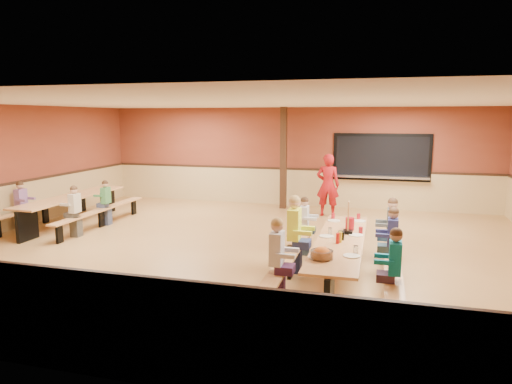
# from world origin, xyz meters

# --- Properties ---
(ground) EXTENTS (12.00, 12.00, 0.00)m
(ground) POSITION_xyz_m (0.00, 0.00, 0.00)
(ground) COLOR olive
(ground) RESTS_ON ground
(room_envelope) EXTENTS (12.04, 10.04, 3.02)m
(room_envelope) POSITION_xyz_m (0.00, 0.00, 0.69)
(room_envelope) COLOR brown
(room_envelope) RESTS_ON ground
(kitchen_pass_through) EXTENTS (2.78, 0.28, 1.38)m
(kitchen_pass_through) POSITION_xyz_m (2.60, 4.96, 1.49)
(kitchen_pass_through) COLOR black
(kitchen_pass_through) RESTS_ON ground
(structural_post) EXTENTS (0.18, 0.18, 3.00)m
(structural_post) POSITION_xyz_m (-0.20, 4.40, 1.50)
(structural_post) COLOR #321D10
(structural_post) RESTS_ON ground
(cafeteria_table_main) EXTENTS (1.91, 3.70, 0.74)m
(cafeteria_table_main) POSITION_xyz_m (2.00, -1.52, 0.53)
(cafeteria_table_main) COLOR #C1844C
(cafeteria_table_main) RESTS_ON ground
(cafeteria_table_second) EXTENTS (1.91, 3.70, 0.74)m
(cafeteria_table_second) POSITION_xyz_m (-4.89, 0.86, 0.53)
(cafeteria_table_second) COLOR #C1844C
(cafeteria_table_second) RESTS_ON ground
(seated_child_white_left) EXTENTS (0.39, 0.32, 1.25)m
(seated_child_white_left) POSITION_xyz_m (1.18, -2.55, 0.62)
(seated_child_white_left) COLOR silver
(seated_child_white_left) RESTS_ON ground
(seated_adult_yellow) EXTENTS (0.43, 0.36, 1.34)m
(seated_adult_yellow) POSITION_xyz_m (1.18, -1.18, 0.67)
(seated_adult_yellow) COLOR #EAFF3A
(seated_adult_yellow) RESTS_ON ground
(seated_child_grey_left) EXTENTS (0.34, 0.28, 1.14)m
(seated_child_grey_left) POSITION_xyz_m (1.18, -0.11, 0.57)
(seated_child_grey_left) COLOR silver
(seated_child_grey_left) RESTS_ON ground
(seated_child_teal_right) EXTENTS (0.36, 0.30, 1.19)m
(seated_child_teal_right) POSITION_xyz_m (2.83, -2.50, 0.60)
(seated_child_teal_right) COLOR #0D758C
(seated_child_teal_right) RESTS_ON ground
(seated_child_navy_right) EXTENTS (0.36, 0.30, 1.20)m
(seated_child_navy_right) POSITION_xyz_m (2.83, -1.03, 0.60)
(seated_child_navy_right) COLOR navy
(seated_child_navy_right) RESTS_ON ground
(seated_child_char_right) EXTENTS (0.38, 0.31, 1.23)m
(seated_child_char_right) POSITION_xyz_m (2.83, -0.26, 0.61)
(seated_child_char_right) COLOR #43494B
(seated_child_char_right) RESTS_ON ground
(seated_child_purple_sec) EXTENTS (0.35, 0.29, 1.17)m
(seated_child_purple_sec) POSITION_xyz_m (-5.72, 0.08, 0.59)
(seated_child_purple_sec) COLOR #865B90
(seated_child_purple_sec) RESTS_ON ground
(seated_child_green_sec) EXTENTS (0.33, 0.27, 1.12)m
(seated_child_green_sec) POSITION_xyz_m (-4.07, 1.10, 0.56)
(seated_child_green_sec) COLOR #408248
(seated_child_green_sec) RESTS_ON ground
(seated_child_tan_sec) EXTENTS (0.35, 0.28, 1.16)m
(seated_child_tan_sec) POSITION_xyz_m (-4.07, -0.11, 0.58)
(seated_child_tan_sec) COLOR #BBB095
(seated_child_tan_sec) RESTS_ON ground
(standing_woman) EXTENTS (0.64, 0.43, 1.73)m
(standing_woman) POSITION_xyz_m (1.21, 3.65, 0.86)
(standing_woman) COLOR #A81317
(standing_woman) RESTS_ON ground
(punch_pitcher) EXTENTS (0.16, 0.16, 0.22)m
(punch_pitcher) POSITION_xyz_m (2.10, -0.85, 0.85)
(punch_pitcher) COLOR #B01720
(punch_pitcher) RESTS_ON cafeteria_table_main
(chip_bowl) EXTENTS (0.32, 0.32, 0.15)m
(chip_bowl) POSITION_xyz_m (1.84, -2.64, 0.81)
(chip_bowl) COLOR orange
(chip_bowl) RESTS_ON cafeteria_table_main
(napkin_dispenser) EXTENTS (0.10, 0.14, 0.13)m
(napkin_dispenser) POSITION_xyz_m (2.01, -1.52, 0.80)
(napkin_dispenser) COLOR black
(napkin_dispenser) RESTS_ON cafeteria_table_main
(condiment_mustard) EXTENTS (0.06, 0.06, 0.17)m
(condiment_mustard) POSITION_xyz_m (2.01, -1.72, 0.82)
(condiment_mustard) COLOR yellow
(condiment_mustard) RESTS_ON cafeteria_table_main
(condiment_ketchup) EXTENTS (0.06, 0.06, 0.17)m
(condiment_ketchup) POSITION_xyz_m (1.98, -1.80, 0.82)
(condiment_ketchup) COLOR #B2140F
(condiment_ketchup) RESTS_ON cafeteria_table_main
(table_paddle) EXTENTS (0.16, 0.16, 0.56)m
(table_paddle) POSITION_xyz_m (2.09, -1.13, 0.88)
(table_paddle) COLOR black
(table_paddle) RESTS_ON cafeteria_table_main
(place_settings) EXTENTS (0.65, 3.30, 0.11)m
(place_settings) POSITION_xyz_m (2.00, -1.52, 0.80)
(place_settings) COLOR beige
(place_settings) RESTS_ON cafeteria_table_main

